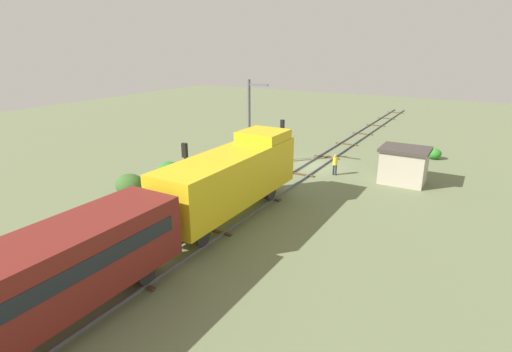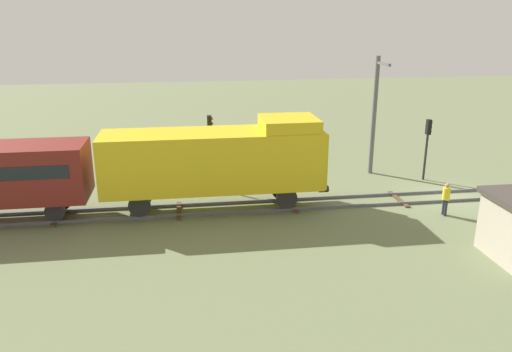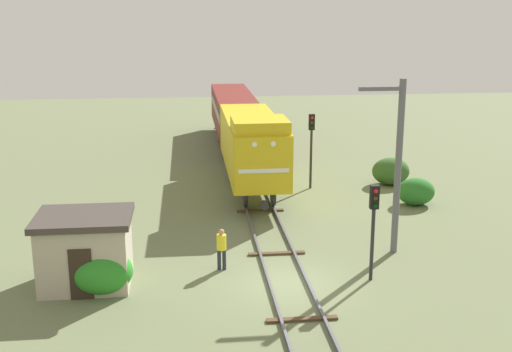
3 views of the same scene
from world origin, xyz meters
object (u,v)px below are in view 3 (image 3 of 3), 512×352
locomotive (252,143)px  worker_near_track (222,246)px  passenger_car_leading (234,111)px  traffic_signal_near (374,215)px  traffic_signal_mid (311,137)px  relay_hut (85,249)px  catenary_mast (397,162)px

locomotive → worker_near_track: (-2.40, -11.27, -1.78)m
passenger_car_leading → traffic_signal_near: bearing=-83.0°
passenger_car_leading → traffic_signal_near: (3.20, -26.23, 0.10)m
locomotive → traffic_signal_mid: locomotive is taller
traffic_signal_near → relay_hut: bearing=175.8°
traffic_signal_near → traffic_signal_mid: bearing=89.1°
traffic_signal_mid → worker_near_track: bearing=-116.9°
locomotive → traffic_signal_near: locomotive is taller
passenger_car_leading → worker_near_track: (-2.40, -24.60, -1.53)m
traffic_signal_mid → catenary_mast: size_ratio=0.59×
locomotive → worker_near_track: 11.66m
passenger_car_leading → traffic_signal_mid: traffic_signal_mid is taller
locomotive → catenary_mast: bearing=-64.0°
locomotive → catenary_mast: catenary_mast is taller
locomotive → passenger_car_leading: locomotive is taller
traffic_signal_mid → relay_hut: (-10.90, -12.26, -1.61)m
traffic_signal_near → catenary_mast: catenary_mast is taller
worker_near_track → relay_hut: 5.18m
passenger_car_leading → catenary_mast: 24.02m
traffic_signal_mid → worker_near_track: 12.97m
passenger_car_leading → traffic_signal_mid: 13.61m
traffic_signal_mid → worker_near_track: size_ratio=2.54×
catenary_mast → worker_near_track: bearing=-171.2°
passenger_car_leading → relay_hut: size_ratio=4.00×
traffic_signal_near → relay_hut: (-10.70, 0.79, -1.23)m
worker_near_track → relay_hut: size_ratio=0.49×
locomotive → worker_near_track: locomotive is taller
relay_hut → traffic_signal_mid: bearing=48.4°
locomotive → traffic_signal_near: size_ratio=3.09×
worker_near_track → catenary_mast: size_ratio=0.23×
worker_near_track → traffic_signal_mid: bearing=-0.8°
locomotive → relay_hut: bearing=-121.8°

